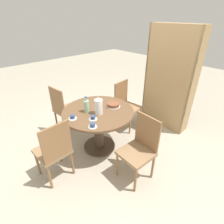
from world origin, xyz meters
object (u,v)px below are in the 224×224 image
Objects in this scene: chair_c at (54,150)px; cup_c at (93,126)px; chair_a at (126,104)px; cup_a at (73,117)px; cup_b at (93,118)px; bookshelf at (168,81)px; coffee_pot at (99,106)px; cake_main at (113,105)px; chair_b at (64,109)px; water_bottle at (86,106)px; chair_d at (140,148)px.

cup_c is (0.21, 0.51, 0.27)m from chair_c.
chair_a is 1.31m from cup_a.
bookshelf is at bearing 84.71° from cup_b.
bookshelf is 7.11× the size of coffee_pot.
cup_c is (0.23, -0.30, -0.10)m from coffee_pot.
cup_a is 0.39m from cup_c.
cup_a is at bearing 78.98° from bookshelf.
cup_c is at bearing 89.84° from bookshelf.
bookshelf is 15.58× the size of cup_a.
cake_main is (0.23, -0.57, 0.27)m from chair_a.
cup_b is at bearing 170.41° from chair_b.
cup_c is (1.16, -0.19, 0.27)m from chair_b.
cake_main is (-0.02, 0.33, -0.10)m from coffee_pot.
water_bottle is at bearing 177.52° from chair_a.
water_bottle is (-0.41, -1.68, -0.10)m from bookshelf.
cup_c is (0.41, -0.20, -0.08)m from water_bottle.
water_bottle reaches higher than chair_a.
bookshelf is 1.73m from water_bottle.
chair_d is at bearing 109.98° from bookshelf.
water_bottle is at bearing 164.73° from cup_b.
cup_b is (0.07, -0.17, -0.10)m from coffee_pot.
cup_a is at bearing -167.18° from cup_c.
cup_c is at bearing 155.22° from chair_c.
cup_a is (0.10, -1.28, 0.27)m from chair_a.
chair_a and chair_c have the same top height.
cup_b is (0.22, 0.21, 0.00)m from cup_a.
chair_c is 0.61m from cup_c.
bookshelf reaches higher than chair_d.
bookshelf reaches higher than cup_c.
water_bottle reaches higher than chair_b.
chair_a is 1.32m from cup_c.
cake_main is at bearing 111.50° from cup_c.
coffee_pot is 0.42m from cup_a.
cup_a is 0.31m from cup_b.
chair_c is 0.81m from water_bottle.
coffee_pot is at bearing -179.38° from chair_b.
coffee_pot is at bearing 113.58° from cup_b.
coffee_pot is at bearing 29.88° from water_bottle.
coffee_pot is 0.34m from cake_main.
water_bottle is (-0.96, -0.18, 0.35)m from chair_d.
cup_c is at bearing 12.82° from cup_a.
chair_c is (0.95, -0.70, 0.00)m from chair_b.
cake_main reaches higher than cup_c.
chair_a is 1.00× the size of chair_b.
chair_a is at bearing 106.87° from cup_b.
cup_a is at bearing -150.81° from chair_d.
water_bottle is at bearing 174.54° from chair_b.
bookshelf is at bearing -42.31° from chair_a.
bookshelf is 7.61× the size of water_bottle.
chair_d is at bearing 19.05° from cup_b.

